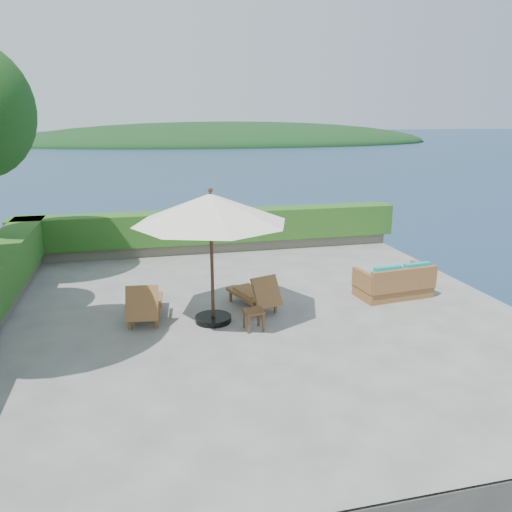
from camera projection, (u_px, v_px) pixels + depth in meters
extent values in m
plane|color=gray|center=(251.00, 313.00, 11.30)|extent=(12.00, 12.00, 0.00)
cube|color=#60584C|center=(251.00, 374.00, 11.71)|extent=(12.00, 12.00, 3.00)
plane|color=#18314C|center=(252.00, 428.00, 12.10)|extent=(600.00, 600.00, 0.00)
ellipsoid|color=black|center=(228.00, 143.00, 148.92)|extent=(126.00, 57.60, 12.60)
cube|color=#6F6A59|center=(214.00, 246.00, 16.50)|extent=(12.00, 0.60, 0.36)
cube|color=#1E4A15|center=(213.00, 226.00, 16.32)|extent=(12.40, 0.90, 1.00)
cylinder|color=black|center=(213.00, 319.00, 10.80)|extent=(0.84, 0.84, 0.12)
cylinder|color=#3A1F15|center=(212.00, 260.00, 10.44)|extent=(0.08, 0.08, 2.80)
cone|color=silver|center=(211.00, 208.00, 10.15)|extent=(3.47, 3.47, 0.62)
sphere|color=#3A1F15|center=(210.00, 190.00, 10.05)|extent=(0.11, 0.11, 0.10)
cube|color=brown|center=(130.00, 324.00, 10.37)|extent=(0.07, 0.07, 0.26)
cube|color=brown|center=(157.00, 322.00, 10.44)|extent=(0.07, 0.07, 0.26)
cube|color=brown|center=(136.00, 303.00, 11.52)|extent=(0.07, 0.07, 0.26)
cube|color=brown|center=(160.00, 302.00, 11.59)|extent=(0.07, 0.07, 0.26)
cube|color=brown|center=(146.00, 303.00, 11.03)|extent=(0.80, 1.36, 0.09)
cube|color=brown|center=(142.00, 304.00, 10.24)|extent=(0.70, 0.49, 0.70)
cube|color=brown|center=(129.00, 301.00, 10.76)|extent=(0.15, 0.85, 0.05)
cube|color=brown|center=(161.00, 299.00, 10.84)|extent=(0.15, 0.85, 0.05)
cube|color=brown|center=(255.00, 312.00, 11.02)|extent=(0.07, 0.07, 0.25)
cube|color=brown|center=(275.00, 307.00, 11.28)|extent=(0.07, 0.07, 0.25)
cube|color=brown|center=(231.00, 297.00, 11.96)|extent=(0.07, 0.07, 0.25)
cube|color=brown|center=(250.00, 293.00, 12.23)|extent=(0.07, 0.07, 0.25)
cube|color=brown|center=(250.00, 294.00, 11.66)|extent=(0.98, 1.37, 0.09)
cube|color=brown|center=(267.00, 292.00, 11.00)|extent=(0.72, 0.58, 0.67)
cube|color=brown|center=(242.00, 293.00, 11.30)|extent=(0.30, 0.79, 0.05)
cube|color=brown|center=(266.00, 288.00, 11.62)|extent=(0.30, 0.79, 0.05)
cube|color=brown|center=(248.00, 325.00, 10.14)|extent=(0.04, 0.04, 0.39)
cube|color=brown|center=(263.00, 323.00, 10.24)|extent=(0.04, 0.04, 0.39)
cube|color=brown|center=(244.00, 319.00, 10.44)|extent=(0.04, 0.04, 0.39)
cube|color=brown|center=(259.00, 317.00, 10.53)|extent=(0.04, 0.04, 0.39)
cube|color=brown|center=(254.00, 311.00, 10.28)|extent=(0.44, 0.44, 0.04)
cube|color=brown|center=(393.00, 288.00, 12.32)|extent=(1.87, 1.08, 0.40)
cube|color=brown|center=(404.00, 280.00, 11.85)|extent=(1.79, 0.33, 0.54)
cube|color=brown|center=(364.00, 280.00, 11.97)|extent=(0.22, 0.90, 0.45)
cube|color=brown|center=(423.00, 273.00, 12.52)|extent=(0.22, 0.90, 0.45)
cube|color=teal|center=(378.00, 278.00, 12.16)|extent=(0.85, 0.79, 0.18)
cube|color=teal|center=(407.00, 275.00, 12.43)|extent=(0.85, 0.79, 0.18)
cube|color=teal|center=(387.00, 274.00, 11.76)|extent=(0.70, 0.21, 0.36)
cube|color=teal|center=(417.00, 270.00, 12.03)|extent=(0.70, 0.21, 0.36)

